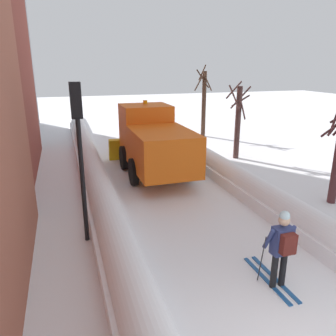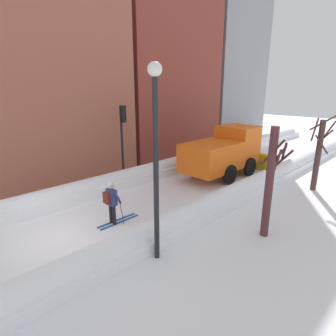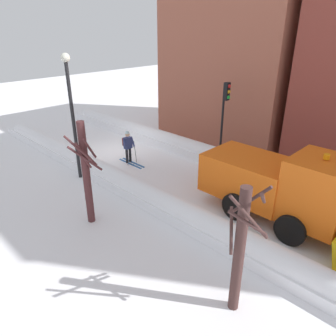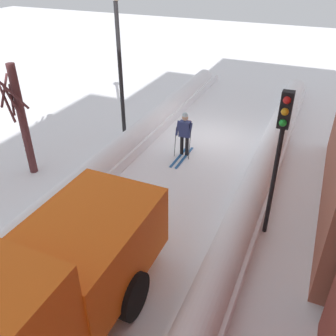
{
  "view_description": "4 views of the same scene",
  "coord_description": "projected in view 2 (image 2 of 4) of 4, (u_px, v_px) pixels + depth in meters",
  "views": [
    {
      "loc": [
        -3.67,
        -3.36,
        4.68
      ],
      "look_at": [
        -0.53,
        6.52,
        1.43
      ],
      "focal_mm": 35.43,
      "sensor_mm": 36.0,
      "label": 1
    },
    {
      "loc": [
        9.05,
        -3.63,
        5.21
      ],
      "look_at": [
        0.68,
        4.73,
        1.74
      ],
      "focal_mm": 29.58,
      "sensor_mm": 36.0,
      "label": 2
    },
    {
      "loc": [
        10.45,
        14.62,
        6.98
      ],
      "look_at": [
        1.23,
        5.58,
        1.08
      ],
      "focal_mm": 33.86,
      "sensor_mm": 36.0,
      "label": 3
    },
    {
      "loc": [
        -3.98,
        13.69,
        7.03
      ],
      "look_at": [
        -0.18,
        5.0,
        1.29
      ],
      "focal_mm": 38.58,
      "sensor_mm": 36.0,
      "label": 4
    }
  ],
  "objects": [
    {
      "name": "ground_plane",
      "position": [
        221.0,
        176.0,
        16.86
      ],
      "size": [
        80.0,
        80.0,
        0.0
      ],
      "primitive_type": "plane",
      "color": "white"
    },
    {
      "name": "snowbank_left",
      "position": [
        188.0,
        162.0,
        18.56
      ],
      "size": [
        1.1,
        36.0,
        0.94
      ],
      "color": "white",
      "rests_on": "ground"
    },
    {
      "name": "snowbank_right",
      "position": [
        263.0,
        181.0,
        14.95
      ],
      "size": [
        1.1,
        36.0,
        0.9
      ],
      "color": "white",
      "rests_on": "ground"
    },
    {
      "name": "building_brick_near",
      "position": [
        37.0,
        85.0,
        16.46
      ],
      "size": [
        7.89,
        8.58,
        10.7
      ],
      "color": "#9E5642",
      "rests_on": "ground"
    },
    {
      "name": "building_brick_mid",
      "position": [
        152.0,
        62.0,
        22.21
      ],
      "size": [
        7.33,
        9.03,
        14.35
      ],
      "color": "brown",
      "rests_on": "ground"
    },
    {
      "name": "building_concrete_far",
      "position": [
        223.0,
        48.0,
        28.32
      ],
      "size": [
        6.21,
        8.31,
        18.15
      ],
      "color": "gray",
      "rests_on": "ground"
    },
    {
      "name": "plow_truck",
      "position": [
        225.0,
        152.0,
        16.62
      ],
      "size": [
        3.2,
        5.98,
        3.12
      ],
      "color": "orange",
      "rests_on": "ground"
    },
    {
      "name": "skier",
      "position": [
        112.0,
        200.0,
        10.69
      ],
      "size": [
        0.62,
        1.8,
        1.81
      ],
      "color": "black",
      "rests_on": "ground"
    },
    {
      "name": "traffic_light_pole",
      "position": [
        123.0,
        129.0,
        15.06
      ],
      "size": [
        0.28,
        0.42,
        4.27
      ],
      "color": "black",
      "rests_on": "ground"
    },
    {
      "name": "street_lamp",
      "position": [
        156.0,
        144.0,
        7.8
      ],
      "size": [
        0.4,
        0.4,
        5.86
      ],
      "color": "black",
      "rests_on": "ground"
    },
    {
      "name": "bare_tree_near",
      "position": [
        270.0,
        181.0,
        9.57
      ],
      "size": [
        1.13,
        0.95,
        3.99
      ],
      "color": "#4E282A",
      "rests_on": "ground"
    },
    {
      "name": "bare_tree_mid",
      "position": [
        318.0,
        153.0,
        14.1
      ],
      "size": [
        1.26,
        1.14,
        3.89
      ],
      "color": "#462D2A",
      "rests_on": "ground"
    }
  ]
}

